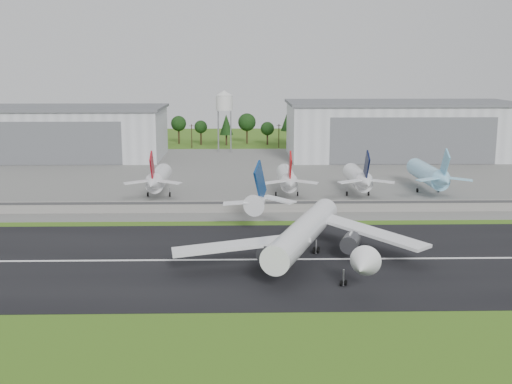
{
  "coord_description": "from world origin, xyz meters",
  "views": [
    {
      "loc": [
        3.25,
        -122.71,
        41.42
      ],
      "look_at": [
        6.88,
        40.0,
        9.0
      ],
      "focal_mm": 45.0,
      "sensor_mm": 36.0,
      "label": 1
    }
  ],
  "objects_px": {
    "parked_jet_skyblue": "(430,175)",
    "main_airliner": "(305,238)",
    "parked_jet_red_b": "(287,179)",
    "parked_jet_navy": "(359,178)",
    "parked_jet_red_a": "(158,179)"
  },
  "relations": [
    {
      "from": "parked_jet_skyblue",
      "to": "parked_jet_navy",
      "type": "bearing_deg",
      "value": -168.21
    },
    {
      "from": "main_airliner",
      "to": "parked_jet_red_b",
      "type": "height_order",
      "value": "main_airliner"
    },
    {
      "from": "parked_jet_red_a",
      "to": "parked_jet_skyblue",
      "type": "distance_m",
      "value": 87.92
    },
    {
      "from": "main_airliner",
      "to": "parked_jet_navy",
      "type": "bearing_deg",
      "value": -90.05
    },
    {
      "from": "main_airliner",
      "to": "parked_jet_red_b",
      "type": "xyz_separation_m",
      "value": [
        0.97,
        66.94,
        1.11
      ]
    },
    {
      "from": "parked_jet_red_b",
      "to": "parked_jet_skyblue",
      "type": "xyz_separation_m",
      "value": [
        46.93,
        5.05,
        0.25
      ]
    },
    {
      "from": "main_airliner",
      "to": "parked_jet_skyblue",
      "type": "height_order",
      "value": "main_airliner"
    },
    {
      "from": "main_airliner",
      "to": "parked_jet_navy",
      "type": "height_order",
      "value": "main_airliner"
    },
    {
      "from": "parked_jet_navy",
      "to": "parked_jet_red_a",
      "type": "bearing_deg",
      "value": 180.0
    },
    {
      "from": "parked_jet_red_a",
      "to": "parked_jet_skyblue",
      "type": "bearing_deg",
      "value": 3.28
    },
    {
      "from": "parked_jet_skyblue",
      "to": "parked_jet_red_a",
      "type": "bearing_deg",
      "value": -176.72
    },
    {
      "from": "main_airliner",
      "to": "parked_jet_navy",
      "type": "relative_size",
      "value": 1.84
    },
    {
      "from": "parked_jet_red_a",
      "to": "parked_jet_skyblue",
      "type": "relative_size",
      "value": 0.84
    },
    {
      "from": "parked_jet_skyblue",
      "to": "main_airliner",
      "type": "bearing_deg",
      "value": -123.64
    },
    {
      "from": "parked_jet_red_b",
      "to": "parked_jet_navy",
      "type": "distance_m",
      "value": 22.81
    }
  ]
}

